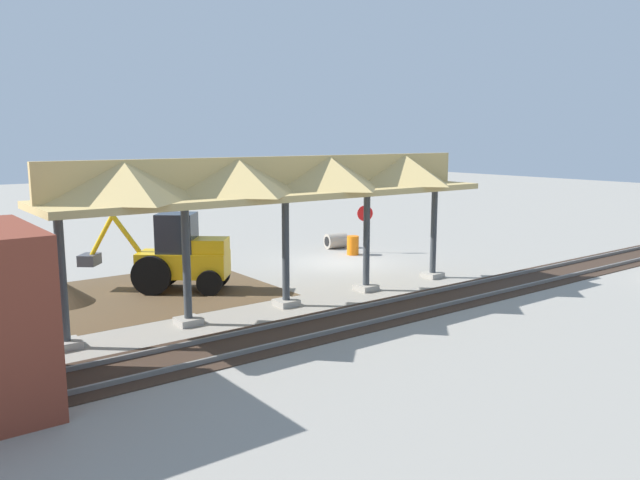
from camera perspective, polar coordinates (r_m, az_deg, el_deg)
ground_plane at (r=27.71m, az=1.87°, el=-2.07°), size 120.00×120.00×0.00m
dirt_work_zone at (r=22.87m, az=-17.34°, el=-4.95°), size 10.05×7.00×0.01m
platform_canopy at (r=20.04m, az=-3.22°, el=5.55°), size 15.16×3.20×4.90m
rail_tracks at (r=22.74m, az=13.21°, el=-4.78°), size 60.00×2.58×0.15m
stop_sign at (r=29.89m, az=4.13°, el=1.95°), size 0.69×0.37×2.28m
backhoe at (r=23.01m, az=-12.77°, el=-1.46°), size 4.84×4.31×2.82m
dirt_mound at (r=22.69m, az=-22.51°, el=-5.37°), size 4.32×4.32×1.57m
concrete_pipe at (r=31.19m, az=1.46°, el=-0.07°), size 1.14×0.92×0.76m
traffic_barrel at (r=29.47m, az=3.02°, el=-0.49°), size 0.56×0.56×0.90m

